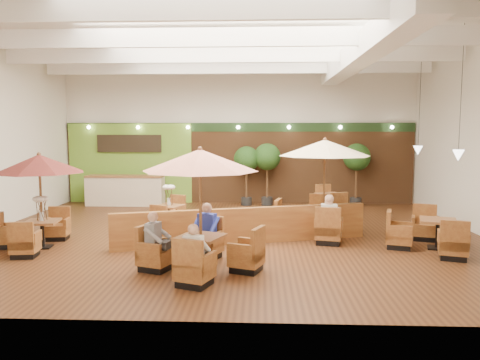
# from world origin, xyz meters

# --- Properties ---
(room) EXTENTS (14.04, 14.00, 5.52)m
(room) POSITION_xyz_m (0.25, 1.22, 3.63)
(room) COLOR #381E0F
(room) RESTS_ON ground
(service_counter) EXTENTS (3.00, 0.75, 1.18)m
(service_counter) POSITION_xyz_m (-4.40, 5.10, 0.58)
(service_counter) COLOR beige
(service_counter) RESTS_ON ground
(booth_divider) EXTENTS (6.49, 2.14, 0.93)m
(booth_divider) POSITION_xyz_m (0.46, -0.97, 0.47)
(booth_divider) COLOR brown
(booth_divider) RESTS_ON ground
(table_0) EXTENTS (2.29, 2.38, 2.39)m
(table_0) POSITION_xyz_m (-4.59, -1.64, 1.71)
(table_0) COLOR brown
(table_0) RESTS_ON ground
(table_1) EXTENTS (2.69, 2.69, 2.59)m
(table_1) POSITION_xyz_m (-0.34, -3.39, 1.77)
(table_1) COLOR brown
(table_1) RESTS_ON ground
(table_2) EXTENTS (2.64, 2.77, 2.72)m
(table_2) POSITION_xyz_m (2.58, 0.09, 1.95)
(table_2) COLOR brown
(table_2) RESTS_ON ground
(table_3) EXTENTS (0.98, 2.41, 1.45)m
(table_3) POSITION_xyz_m (-1.88, 1.03, 0.49)
(table_3) COLOR brown
(table_3) RESTS_ON ground
(table_4) EXTENTS (1.84, 2.64, 0.94)m
(table_4) POSITION_xyz_m (4.99, -1.30, 0.35)
(table_4) COLOR brown
(table_4) RESTS_ON ground
(table_5) EXTENTS (1.10, 2.68, 0.94)m
(table_5) POSITION_xyz_m (3.32, 3.33, 0.36)
(table_5) COLOR brown
(table_5) RESTS_ON ground
(topiary_0) EXTENTS (0.99, 0.99, 2.31)m
(topiary_0) POSITION_xyz_m (0.34, 5.30, 1.72)
(topiary_0) COLOR black
(topiary_0) RESTS_ON ground
(topiary_1) EXTENTS (1.04, 1.04, 2.43)m
(topiary_1) POSITION_xyz_m (1.15, 5.30, 1.81)
(topiary_1) COLOR black
(topiary_1) RESTS_ON ground
(topiary_2) EXTENTS (1.04, 1.04, 2.43)m
(topiary_2) POSITION_xyz_m (4.59, 5.30, 1.81)
(topiary_2) COLOR black
(topiary_2) RESTS_ON ground
(diner_0) EXTENTS (0.40, 0.35, 0.73)m
(diner_0) POSITION_xyz_m (-0.34, -4.33, 0.73)
(diner_0) COLOR white
(diner_0) RESTS_ON ground
(diner_1) EXTENTS (0.45, 0.41, 0.82)m
(diner_1) POSITION_xyz_m (-0.34, -2.44, 0.77)
(diner_1) COLOR #2839AF
(diner_1) RESTS_ON ground
(diner_2) EXTENTS (0.36, 0.42, 0.78)m
(diner_2) POSITION_xyz_m (-1.29, -3.39, 0.75)
(diner_2) COLOR gray
(diner_2) RESTS_ON ground
(diner_3) EXTENTS (0.40, 0.36, 0.73)m
(diner_3) POSITION_xyz_m (2.65, -0.91, 0.73)
(diner_3) COLOR #2839AF
(diner_3) RESTS_ON ground
(diner_4) EXTENTS (0.42, 0.35, 0.83)m
(diner_4) POSITION_xyz_m (2.65, -0.91, 0.77)
(diner_4) COLOR white
(diner_4) RESTS_ON ground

